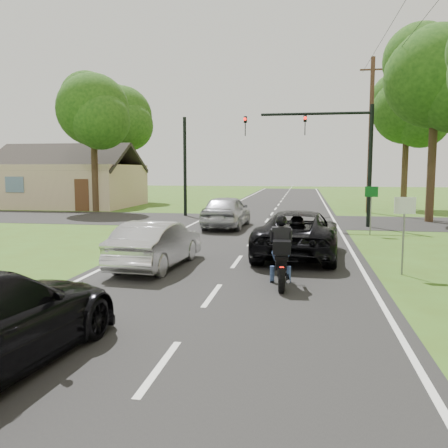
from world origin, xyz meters
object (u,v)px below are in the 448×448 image
Objects in this scene: silver_suv at (226,211)px; sign_white at (404,217)px; motorcycle_rider at (281,258)px; silver_sedan at (157,244)px; dark_suv at (298,233)px; utility_pole_far at (371,135)px; traffic_signal at (332,143)px; sign_green at (371,199)px.

sign_white reaches higher than silver_suv.
silver_sedan is (-3.70, 1.66, -0.01)m from motorcycle_rider.
silver_suv is (-3.56, 7.11, 0.04)m from dark_suv.
utility_pole_far reaches higher than silver_sedan.
silver_suv is at bearing -163.15° from traffic_signal.
sign_green is (1.56, -3.02, -2.54)m from traffic_signal.
silver_suv is (-3.21, 11.31, 0.11)m from motorcycle_rider.
silver_sedan is at bearing -131.04° from sign_green.
sign_white is (6.91, 0.17, 0.90)m from silver_sedan.
silver_sedan is 0.65× the size of traffic_signal.
traffic_signal is (5.55, 11.18, 3.44)m from silver_sedan.
sign_green is (6.62, -1.49, 0.79)m from silver_suv.
utility_pole_far reaches higher than traffic_signal.
traffic_signal is at bearing -111.67° from silver_sedan.
motorcycle_rider is 0.38× the size of dark_suv.
utility_pole_far is 4.71× the size of sign_white.
silver_suv is 2.21× the size of sign_green.
silver_sedan is 0.42× the size of utility_pole_far.
utility_pole_far is at bearing 72.97° from motorcycle_rider.
motorcycle_rider reaches higher than dark_suv.
traffic_signal is at bearing -109.68° from utility_pole_far.
utility_pole_far is 11.63m from sign_green.
sign_white is at bearing -82.95° from traffic_signal.
motorcycle_rider reaches higher than silver_suv.
utility_pole_far is (7.92, 9.53, 4.27)m from silver_suv.
dark_suv is at bearing 118.40° from silver_suv.
utility_pole_far is at bearing -101.23° from dark_suv.
traffic_signal reaches higher than silver_sedan.
sign_white reaches higher than motorcycle_rider.
motorcycle_rider is 0.21× the size of utility_pole_far.
traffic_signal reaches higher than dark_suv.
silver_suv reaches higher than dark_suv.
silver_sedan is (-4.05, -2.55, -0.08)m from dark_suv.
motorcycle_rider is 10.43m from sign_green.
motorcycle_rider is at bearing 88.66° from dark_suv.
motorcycle_rider is at bearing -150.37° from sign_white.
motorcycle_rider is 3.79m from sign_white.
sign_white reaches higher than dark_suv.
utility_pole_far is at bearing 83.27° from sign_green.
sign_white is at bearing 125.85° from silver_suv.
silver_suv is 13.11m from utility_pole_far.
sign_green is at bearing 88.57° from sign_white.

